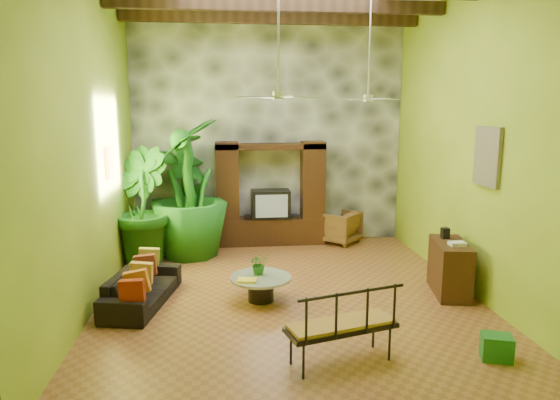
{
  "coord_description": "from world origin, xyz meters",
  "views": [
    {
      "loc": [
        -0.99,
        -7.74,
        3.03
      ],
      "look_at": [
        -0.11,
        0.2,
        1.55
      ],
      "focal_mm": 32.0,
      "sensor_mm": 36.0,
      "label": 1
    }
  ],
  "objects": [
    {
      "name": "ground",
      "position": [
        0.0,
        0.0,
        0.0
      ],
      "size": [
        7.0,
        7.0,
        0.0
      ],
      "primitive_type": "plane",
      "color": "brown",
      "rests_on": "ground"
    },
    {
      "name": "back_wall",
      "position": [
        0.0,
        3.5,
        2.5
      ],
      "size": [
        6.0,
        0.02,
        5.0
      ],
      "primitive_type": "cube",
      "color": "olive",
      "rests_on": "ground"
    },
    {
      "name": "left_wall",
      "position": [
        -3.0,
        0.0,
        2.5
      ],
      "size": [
        0.02,
        7.0,
        5.0
      ],
      "primitive_type": "cube",
      "color": "olive",
      "rests_on": "ground"
    },
    {
      "name": "right_wall",
      "position": [
        3.0,
        0.0,
        2.5
      ],
      "size": [
        0.02,
        7.0,
        5.0
      ],
      "primitive_type": "cube",
      "color": "olive",
      "rests_on": "ground"
    },
    {
      "name": "stone_accent_wall",
      "position": [
        0.0,
        3.44,
        2.5
      ],
      "size": [
        5.98,
        0.1,
        4.98
      ],
      "primitive_type": "cube",
      "color": "#3C3F44",
      "rests_on": "ground"
    },
    {
      "name": "entertainment_center",
      "position": [
        0.0,
        3.14,
        0.97
      ],
      "size": [
        2.4,
        0.55,
        2.3
      ],
      "color": "#341B0E",
      "rests_on": "ground"
    },
    {
      "name": "ceiling_fan_front",
      "position": [
        -0.2,
        -0.4,
        3.4
      ],
      "size": [
        1.28,
        1.28,
        1.86
      ],
      "color": "silver",
      "rests_on": "ceiling"
    },
    {
      "name": "ceiling_fan_back",
      "position": [
        1.6,
        1.2,
        3.4
      ],
      "size": [
        1.28,
        1.28,
        1.86
      ],
      "color": "silver",
      "rests_on": "ceiling"
    },
    {
      "name": "wall_art_mask",
      "position": [
        -2.96,
        1.0,
        2.1
      ],
      "size": [
        0.06,
        0.32,
        0.55
      ],
      "primitive_type": "cube",
      "color": "orange",
      "rests_on": "left_wall"
    },
    {
      "name": "wall_art_painting",
      "position": [
        2.96,
        -0.6,
        2.3
      ],
      "size": [
        0.06,
        0.7,
        0.9
      ],
      "primitive_type": "cube",
      "color": "#235682",
      "rests_on": "right_wall"
    },
    {
      "name": "sofa",
      "position": [
        -2.32,
        -0.15,
        0.27
      ],
      "size": [
        1.07,
        1.95,
        0.54
      ],
      "primitive_type": "imported",
      "rotation": [
        0.0,
        0.0,
        1.37
      ],
      "color": "black",
      "rests_on": "ground"
    },
    {
      "name": "wicker_armchair",
      "position": [
        1.56,
        3.05,
        0.37
      ],
      "size": [
        1.12,
        1.12,
        0.73
      ],
      "primitive_type": "imported",
      "rotation": [
        0.0,
        0.0,
        3.96
      ],
      "color": "brown",
      "rests_on": "ground"
    },
    {
      "name": "tall_plant_a",
      "position": [
        -1.89,
        3.15,
        1.19
      ],
      "size": [
        1.51,
        1.43,
        2.37
      ],
      "primitive_type": "imported",
      "rotation": [
        0.0,
        0.0,
        0.65
      ],
      "color": "#185C18",
      "rests_on": "ground"
    },
    {
      "name": "tall_plant_b",
      "position": [
        -2.65,
        1.98,
        1.15
      ],
      "size": [
        1.49,
        1.59,
        2.3
      ],
      "primitive_type": "imported",
      "rotation": [
        0.0,
        0.0,
        2.05
      ],
      "color": "#195616",
      "rests_on": "ground"
    },
    {
      "name": "tall_plant_c",
      "position": [
        -1.75,
        2.39,
        1.41
      ],
      "size": [
        1.62,
        1.62,
        2.82
      ],
      "primitive_type": "imported",
      "rotation": [
        0.0,
        0.0,
        4.68
      ],
      "color": "#1C671B",
      "rests_on": "ground"
    },
    {
      "name": "coffee_table",
      "position": [
        -0.46,
        -0.23,
        0.26
      ],
      "size": [
        0.97,
        0.97,
        0.4
      ],
      "rotation": [
        0.0,
        0.0,
        -0.3
      ],
      "color": "black",
      "rests_on": "ground"
    },
    {
      "name": "centerpiece_plant",
      "position": [
        -0.48,
        -0.1,
        0.57
      ],
      "size": [
        0.38,
        0.35,
        0.35
      ],
      "primitive_type": "imported",
      "rotation": [
        0.0,
        0.0,
        0.29
      ],
      "color": "#24641A",
      "rests_on": "coffee_table"
    },
    {
      "name": "yellow_tray",
      "position": [
        -0.69,
        -0.42,
        0.42
      ],
      "size": [
        0.32,
        0.26,
        0.03
      ],
      "primitive_type": "cube",
      "rotation": [
        0.0,
        0.0,
        -0.17
      ],
      "color": "yellow",
      "rests_on": "coffee_table"
    },
    {
      "name": "iron_bench",
      "position": [
        0.35,
        -2.36,
        0.55
      ],
      "size": [
        1.42,
        0.85,
        0.57
      ],
      "rotation": [
        0.0,
        0.0,
        0.27
      ],
      "color": "black",
      "rests_on": "ground"
    },
    {
      "name": "side_console",
      "position": [
        2.65,
        -0.25,
        0.44
      ],
      "size": [
        0.69,
        1.16,
        0.87
      ],
      "primitive_type": "cube",
      "rotation": [
        0.0,
        0.0,
        -0.19
      ],
      "color": "#311F0F",
      "rests_on": "ground"
    },
    {
      "name": "green_bin",
      "position": [
        2.26,
        -2.43,
        0.16
      ],
      "size": [
        0.42,
        0.37,
        0.31
      ],
      "primitive_type": "cube",
      "rotation": [
        0.0,
        0.0,
        -0.32
      ],
      "color": "#207930",
      "rests_on": "ground"
    }
  ]
}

